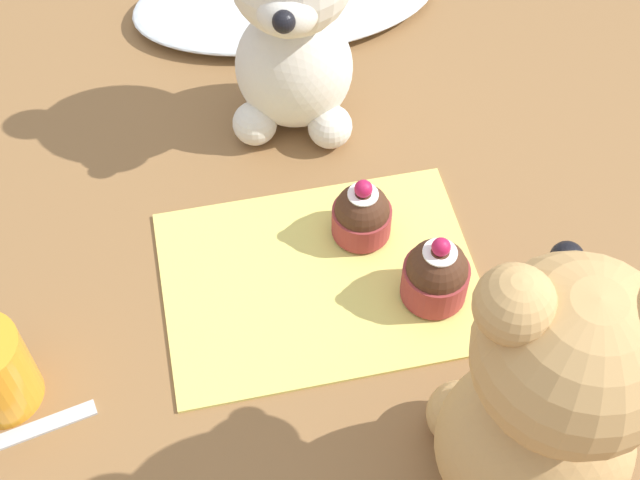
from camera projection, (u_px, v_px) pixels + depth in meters
name	position (u px, v px, depth m)	size (l,w,h in m)	color
ground_plane	(320.00, 280.00, 0.73)	(4.00, 4.00, 0.00)	olive
knitted_placemat	(320.00, 278.00, 0.73)	(0.26, 0.19, 0.01)	#E0D166
teddy_bear_cream	(292.00, 26.00, 0.75)	(0.13, 0.13, 0.22)	silver
teddy_bear_tan	(548.00, 404.00, 0.53)	(0.15, 0.15, 0.25)	tan
cupcake_near_cream_bear	(362.00, 214.00, 0.74)	(0.05, 0.05, 0.06)	#993333
cupcake_near_tan_bear	(436.00, 274.00, 0.70)	(0.05, 0.05, 0.07)	#993333
teaspoon	(24.00, 432.00, 0.65)	(0.11, 0.01, 0.01)	silver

